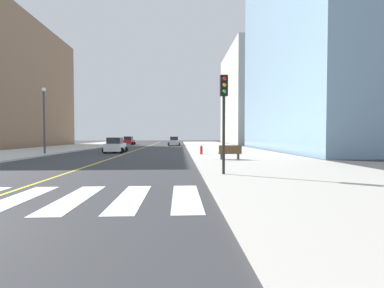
{
  "coord_description": "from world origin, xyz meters",
  "views": [
    {
      "loc": [
        6.08,
        -4.68,
        2.03
      ],
      "look_at": [
        7.83,
        32.66,
        0.86
      ],
      "focal_mm": 24.94,
      "sensor_mm": 36.0,
      "label": 1
    }
  ],
  "objects": [
    {
      "name": "sidewalk_kerb_east",
      "position": [
        12.2,
        20.0,
        0.07
      ],
      "size": [
        10.0,
        120.0,
        0.15
      ],
      "primitive_type": "cube",
      "color": "#B2ADA3",
      "rests_on": "ground"
    },
    {
      "name": "lane_divider_paint",
      "position": [
        0.0,
        40.0,
        0.01
      ],
      "size": [
        0.16,
        80.0,
        0.01
      ],
      "primitive_type": "cube",
      "color": "yellow",
      "rests_on": "ground"
    },
    {
      "name": "parking_garage_concrete",
      "position": [
        27.37,
        62.75,
        11.75
      ],
      "size": [
        18.0,
        24.0,
        23.5
      ],
      "primitive_type": "cube",
      "color": "#B2ADA3",
      "rests_on": "ground"
    },
    {
      "name": "car_red_nearest",
      "position": [
        -5.18,
        54.88,
        0.87
      ],
      "size": [
        2.66,
        4.2,
        1.86
      ],
      "rotation": [
        0.0,
        0.0,
        -0.02
      ],
      "color": "red",
      "rests_on": "ground"
    },
    {
      "name": "car_white_second",
      "position": [
        -1.55,
        27.36,
        0.85
      ],
      "size": [
        2.59,
        4.09,
        1.81
      ],
      "rotation": [
        0.0,
        0.0,
        0.02
      ],
      "color": "silver",
      "rests_on": "ground"
    },
    {
      "name": "car_silver_third",
      "position": [
        4.94,
        49.62,
        0.86
      ],
      "size": [
        2.65,
        4.16,
        1.83
      ],
      "rotation": [
        0.0,
        0.0,
        3.18
      ],
      "color": "#B7B7BC",
      "rests_on": "ground"
    },
    {
      "name": "traffic_light_near_corner",
      "position": [
        8.23,
        8.2,
        3.52
      ],
      "size": [
        0.36,
        0.41,
        4.8
      ],
      "rotation": [
        0.0,
        0.0,
        3.14
      ],
      "color": "black",
      "rests_on": "sidewalk_kerb_east"
    },
    {
      "name": "park_bench",
      "position": [
        10.05,
        16.12,
        0.69
      ],
      "size": [
        1.81,
        0.59,
        1.12
      ],
      "rotation": [
        0.0,
        0.0,
        1.59
      ],
      "color": "brown",
      "rests_on": "sidewalk_kerb_east"
    },
    {
      "name": "fire_hydrant",
      "position": [
        8.28,
        22.1,
        0.58
      ],
      "size": [
        0.26,
        0.26,
        0.89
      ],
      "color": "red",
      "rests_on": "sidewalk_kerb_east"
    },
    {
      "name": "street_lamp",
      "position": [
        -8.12,
        24.02,
        4.27
      ],
      "size": [
        0.44,
        0.44,
        6.92
      ],
      "color": "#38383D",
      "rests_on": "sidewalk_kerb_west"
    }
  ]
}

